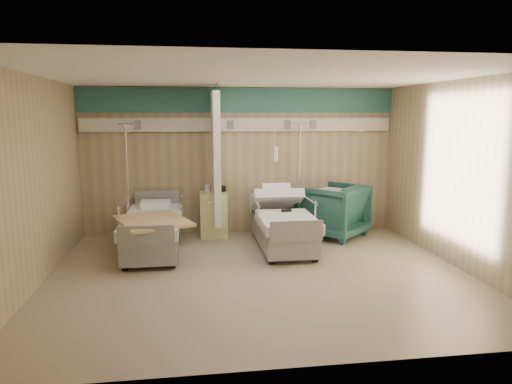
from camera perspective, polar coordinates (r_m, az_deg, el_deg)
ground at (r=6.71m, az=0.38°, el=-10.24°), size 6.00×5.00×0.00m
room_walls at (r=6.57m, az=-0.19°, el=5.99°), size 6.04×5.04×2.82m
bed_right at (r=7.94m, az=3.33°, el=-4.73°), size 1.00×2.16×0.63m
bed_left at (r=7.82m, az=-12.75°, el=-5.17°), size 1.00×2.16×0.63m
bedside_cabinet at (r=8.65m, az=-5.34°, el=-2.82°), size 0.50×0.48×0.85m
visitor_armchair at (r=8.73m, az=9.60°, el=-2.28°), size 1.54×1.54×1.00m
waffle_blanket at (r=8.63m, az=9.44°, el=1.20°), size 0.81×0.80×0.07m
iv_stand_right at (r=8.88m, az=5.37°, el=-2.40°), size 0.38×0.38×2.15m
iv_stand_left at (r=8.61m, az=-15.54°, el=-3.10°), size 0.38×0.38×2.14m
call_remote at (r=7.90m, az=3.82°, el=-2.33°), size 0.18×0.12×0.04m
tan_blanket at (r=7.29m, az=-12.81°, el=-3.52°), size 1.35×1.49×0.04m
toiletry_bag at (r=8.63m, az=-4.54°, el=0.41°), size 0.23×0.17×0.11m
white_cup at (r=8.64m, az=-6.12°, el=0.49°), size 0.11×0.11×0.14m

